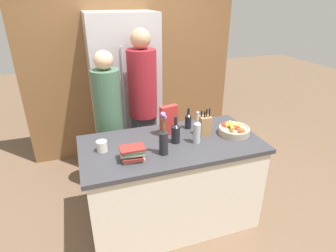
{
  "coord_description": "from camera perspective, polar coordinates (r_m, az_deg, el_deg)",
  "views": [
    {
      "loc": [
        -0.75,
        -2.11,
        2.1
      ],
      "look_at": [
        0.0,
        0.1,
        1.0
      ],
      "focal_mm": 30.0,
      "sensor_mm": 36.0,
      "label": 1
    }
  ],
  "objects": [
    {
      "name": "coffee_mug",
      "position": [
        2.46,
        -13.29,
        -3.98
      ],
      "size": [
        0.09,
        0.13,
        0.1
      ],
      "color": "silver",
      "rests_on": "kitchen_island"
    },
    {
      "name": "refrigerator",
      "position": [
        3.62,
        -8.75,
        6.56
      ],
      "size": [
        0.81,
        0.63,
        1.94
      ],
      "color": "#B7B7BC",
      "rests_on": "ground_plane"
    },
    {
      "name": "bottle_vinegar",
      "position": [
        2.51,
        5.89,
        -0.99
      ],
      "size": [
        0.07,
        0.07,
        0.3
      ],
      "color": "#B2BCC1",
      "rests_on": "kitchen_island"
    },
    {
      "name": "bottle_oil",
      "position": [
        2.51,
        1.56,
        -1.32
      ],
      "size": [
        0.08,
        0.08,
        0.25
      ],
      "color": "black",
      "rests_on": "kitchen_island"
    },
    {
      "name": "person_in_blue",
      "position": [
        3.12,
        -5.1,
        5.0
      ],
      "size": [
        0.31,
        0.31,
        1.81
      ],
      "rotation": [
        0.0,
        0.0,
        0.22
      ],
      "color": "#383842",
      "rests_on": "ground_plane"
    },
    {
      "name": "fruit_bowl",
      "position": [
        2.76,
        13.21,
        -0.76
      ],
      "size": [
        0.3,
        0.3,
        0.11
      ],
      "color": "tan",
      "rests_on": "kitchen_island"
    },
    {
      "name": "book_stack",
      "position": [
        2.29,
        -7.24,
        -5.5
      ],
      "size": [
        0.21,
        0.17,
        0.11
      ],
      "color": "#B7A88E",
      "rests_on": "kitchen_island"
    },
    {
      "name": "kitchen_island",
      "position": [
        2.79,
        0.69,
        -11.36
      ],
      "size": [
        1.63,
        0.82,
        0.88
      ],
      "color": "silver",
      "rests_on": "ground_plane"
    },
    {
      "name": "bottle_wine",
      "position": [
        2.79,
        4.12,
        1.14
      ],
      "size": [
        0.06,
        0.06,
        0.21
      ],
      "color": "black",
      "rests_on": "kitchen_island"
    },
    {
      "name": "knife_block",
      "position": [
        2.67,
        7.47,
        0.12
      ],
      "size": [
        0.11,
        0.09,
        0.27
      ],
      "color": "#A87A4C",
      "rests_on": "kitchen_island"
    },
    {
      "name": "person_at_sink",
      "position": [
        3.01,
        -11.91,
        1.65
      ],
      "size": [
        0.28,
        0.28,
        1.63
      ],
      "rotation": [
        0.0,
        0.0,
        0.38
      ],
      "color": "#383842",
      "rests_on": "ground_plane"
    },
    {
      "name": "flower_vase",
      "position": [
        2.31,
        -0.9,
        -2.75
      ],
      "size": [
        0.08,
        0.08,
        0.38
      ],
      "color": "#232328",
      "rests_on": "kitchen_island"
    },
    {
      "name": "cereal_box",
      "position": [
        2.64,
        0.14,
        1.18
      ],
      "size": [
        0.18,
        0.09,
        0.29
      ],
      "color": "red",
      "rests_on": "kitchen_island"
    },
    {
      "name": "back_wall_wood",
      "position": [
        3.9,
        -7.4,
        13.07
      ],
      "size": [
        2.83,
        0.12,
        2.6
      ],
      "color": "brown",
      "rests_on": "ground_plane"
    },
    {
      "name": "ground_plane",
      "position": [
        3.07,
        0.65,
        -18.04
      ],
      "size": [
        14.0,
        14.0,
        0.0
      ],
      "primitive_type": "plane",
      "color": "brown"
    }
  ]
}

